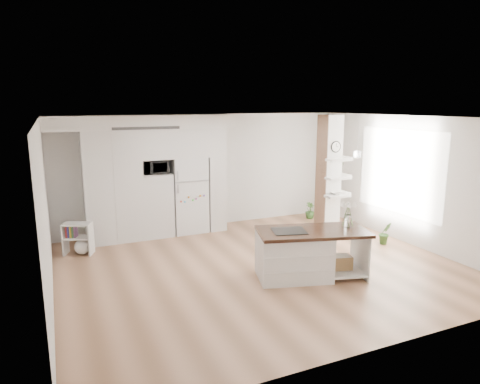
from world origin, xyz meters
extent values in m
cube|color=tan|center=(0.00, 0.00, 0.00)|extent=(7.00, 6.00, 0.01)
cube|color=white|center=(0.00, 0.00, 2.70)|extent=(7.00, 6.00, 0.04)
cube|color=silver|center=(0.00, 3.00, 1.35)|extent=(7.00, 0.04, 2.70)
cube|color=silver|center=(0.00, -3.00, 1.35)|extent=(7.00, 0.04, 2.70)
cube|color=silver|center=(-3.50, 0.00, 1.35)|extent=(0.04, 6.00, 2.70)
cube|color=silver|center=(3.50, 0.00, 1.35)|extent=(0.04, 6.00, 2.70)
cube|color=silver|center=(-2.20, 2.67, 1.20)|extent=(1.20, 0.65, 2.40)
cube|color=silver|center=(-1.27, 2.67, 0.71)|extent=(0.65, 0.65, 1.42)
cube|color=silver|center=(-1.27, 2.67, 2.08)|extent=(0.65, 0.65, 0.65)
cube|color=silver|center=(-0.53, 2.67, 2.08)|extent=(0.85, 0.65, 0.65)
cube|color=silver|center=(0.10, 2.67, 1.20)|extent=(0.40, 0.65, 2.40)
cube|color=silver|center=(-1.50, 2.65, 2.55)|extent=(4.00, 0.70, 0.30)
cube|color=#262626|center=(-1.50, 2.31, 2.44)|extent=(1.40, 0.04, 0.06)
cube|color=white|center=(-0.53, 2.68, 0.88)|extent=(0.78, 0.66, 1.75)
cube|color=#B2B2B7|center=(-0.53, 2.34, 1.24)|extent=(0.78, 0.01, 0.03)
cube|color=silver|center=(2.30, 1.20, 1.35)|extent=(0.40, 0.40, 2.70)
cube|color=#A8795E|center=(2.09, 1.20, 1.35)|extent=(0.02, 0.40, 2.70)
cube|color=#A8795E|center=(2.30, 1.41, 1.35)|extent=(0.40, 0.02, 2.70)
cylinder|color=black|center=(2.30, 0.99, 2.02)|extent=(0.25, 0.03, 0.25)
cylinder|color=white|center=(2.30, 0.98, 2.02)|extent=(0.21, 0.01, 0.21)
plane|color=white|center=(3.48, 0.30, 1.50)|extent=(0.00, 2.40, 2.40)
cylinder|color=white|center=(1.70, 0.15, 2.12)|extent=(0.12, 0.12, 0.10)
cube|color=silver|center=(0.29, -0.68, 0.39)|extent=(1.37, 1.09, 0.78)
cube|color=silver|center=(1.14, -0.92, 0.10)|extent=(0.84, 0.93, 0.04)
cube|color=silver|center=(1.44, -1.00, 0.39)|extent=(0.24, 0.77, 0.78)
cube|color=black|center=(0.60, -0.77, 0.81)|extent=(2.02, 1.35, 0.06)
cube|color=black|center=(0.20, -0.65, 0.84)|extent=(0.66, 0.60, 0.01)
cube|color=#AA8352|center=(1.09, -0.91, 0.24)|extent=(0.43, 0.37, 0.23)
cylinder|color=white|center=(1.25, -0.86, 0.94)|extent=(0.12, 0.12, 0.22)
cube|color=silver|center=(-3.23, 2.15, 0.32)|extent=(0.15, 0.30, 0.64)
cube|color=silver|center=(-2.77, 1.96, 0.32)|extent=(0.15, 0.30, 0.64)
cube|color=silver|center=(-3.00, 2.05, 0.62)|extent=(0.61, 0.49, 0.03)
cube|color=silver|center=(-3.00, 2.05, 0.35)|extent=(0.59, 0.48, 0.03)
sphere|color=white|center=(-2.93, 2.03, 0.15)|extent=(0.31, 0.31, 0.31)
imported|color=#376528|center=(3.00, 0.08, 0.24)|extent=(0.30, 0.26, 0.48)
imported|color=#376528|center=(2.69, 2.50, 0.21)|extent=(0.29, 0.29, 0.42)
imported|color=#2D2D2D|center=(-1.27, 2.62, 1.57)|extent=(0.54, 0.37, 0.30)
imported|color=#376528|center=(2.63, 1.30, 1.52)|extent=(0.27, 0.23, 0.30)
imported|color=white|center=(2.30, 0.90, 1.00)|extent=(0.22, 0.22, 0.05)
camera|label=1|loc=(-3.35, -6.63, 2.93)|focal=32.00mm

